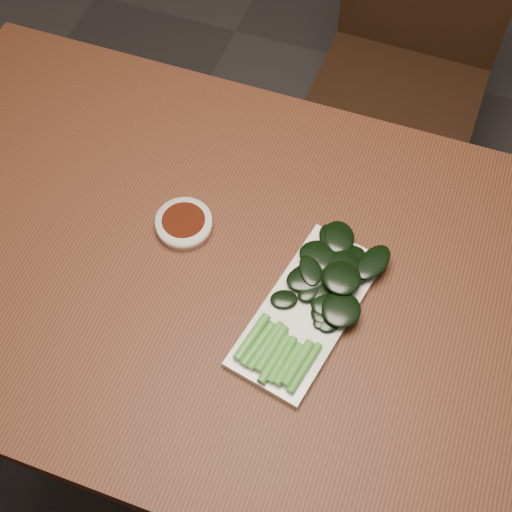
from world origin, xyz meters
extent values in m
plane|color=#2F2C2C|center=(0.00, 0.00, 0.00)|extent=(6.00, 6.00, 0.00)
cube|color=#462314|center=(0.00, 0.00, 0.73)|extent=(1.40, 0.80, 0.04)
cylinder|color=#462314|center=(-0.64, 0.34, 0.35)|extent=(0.05, 0.05, 0.71)
cube|color=black|center=(0.10, 0.77, 0.43)|extent=(0.42, 0.42, 0.04)
cylinder|color=black|center=(-0.09, 0.60, 0.21)|extent=(0.04, 0.04, 0.41)
cylinder|color=black|center=(0.27, 0.59, 0.21)|extent=(0.04, 0.04, 0.41)
cylinder|color=black|center=(-0.08, 0.95, 0.21)|extent=(0.04, 0.04, 0.41)
cylinder|color=black|center=(0.28, 0.94, 0.21)|extent=(0.04, 0.04, 0.41)
cylinder|color=silver|center=(-0.15, 0.05, 0.76)|extent=(0.10, 0.10, 0.03)
cylinder|color=#3B1105|center=(-0.15, 0.05, 0.77)|extent=(0.07, 0.07, 0.00)
cube|color=silver|center=(0.10, -0.04, 0.76)|extent=(0.19, 0.32, 0.01)
cylinder|color=#468D30|center=(0.03, -0.12, 0.77)|extent=(0.03, 0.09, 0.02)
cylinder|color=#468D30|center=(0.05, -0.12, 0.77)|extent=(0.03, 0.08, 0.01)
cylinder|color=#468D30|center=(0.06, -0.12, 0.77)|extent=(0.03, 0.09, 0.01)
cylinder|color=#468D30|center=(0.07, -0.12, 0.77)|extent=(0.03, 0.08, 0.02)
cylinder|color=#468D30|center=(0.08, -0.14, 0.77)|extent=(0.03, 0.09, 0.01)
cylinder|color=#468D30|center=(0.09, -0.13, 0.77)|extent=(0.02, 0.08, 0.01)
cylinder|color=#468D30|center=(0.10, -0.14, 0.77)|extent=(0.03, 0.08, 0.01)
cylinder|color=#468D30|center=(0.11, -0.13, 0.77)|extent=(0.03, 0.08, 0.02)
cylinder|color=#468D30|center=(0.13, -0.14, 0.77)|extent=(0.03, 0.09, 0.01)
ellipsoid|color=black|center=(0.14, 0.02, 0.79)|extent=(0.09, 0.09, 0.01)
ellipsoid|color=black|center=(0.13, 0.04, 0.77)|extent=(0.05, 0.04, 0.01)
ellipsoid|color=black|center=(0.15, -0.02, 0.78)|extent=(0.06, 0.06, 0.01)
ellipsoid|color=black|center=(0.08, 0.02, 0.78)|extent=(0.06, 0.07, 0.01)
ellipsoid|color=black|center=(0.13, 0.05, 0.77)|extent=(0.08, 0.09, 0.01)
ellipsoid|color=black|center=(0.12, -0.02, 0.77)|extent=(0.06, 0.06, 0.01)
ellipsoid|color=black|center=(0.10, 0.08, 0.78)|extent=(0.04, 0.06, 0.01)
ellipsoid|color=black|center=(0.14, 0.06, 0.78)|extent=(0.09, 0.09, 0.01)
ellipsoid|color=black|center=(0.18, 0.07, 0.78)|extent=(0.07, 0.09, 0.01)
ellipsoid|color=black|center=(0.10, 0.05, 0.78)|extent=(0.05, 0.06, 0.01)
ellipsoid|color=black|center=(0.10, 0.09, 0.78)|extent=(0.07, 0.07, 0.01)
ellipsoid|color=black|center=(0.11, 0.10, 0.78)|extent=(0.07, 0.08, 0.01)
ellipsoid|color=black|center=(0.09, 0.06, 0.78)|extent=(0.08, 0.07, 0.01)
ellipsoid|color=black|center=(0.14, 0.07, 0.77)|extent=(0.07, 0.07, 0.01)
ellipsoid|color=black|center=(0.13, 0.03, 0.78)|extent=(0.07, 0.07, 0.01)
ellipsoid|color=black|center=(0.09, 0.02, 0.77)|extent=(0.10, 0.09, 0.01)
ellipsoid|color=black|center=(0.10, -0.01, 0.77)|extent=(0.05, 0.06, 0.01)
ellipsoid|color=black|center=(0.13, 0.05, 0.78)|extent=(0.08, 0.09, 0.01)
ellipsoid|color=black|center=(0.10, 0.00, 0.77)|extent=(0.08, 0.08, 0.01)
ellipsoid|color=black|center=(0.15, -0.03, 0.78)|extent=(0.07, 0.07, 0.01)
ellipsoid|color=black|center=(0.13, -0.04, 0.77)|extent=(0.05, 0.05, 0.01)
ellipsoid|color=black|center=(0.13, -0.05, 0.77)|extent=(0.04, 0.04, 0.01)
ellipsoid|color=black|center=(0.14, -0.05, 0.77)|extent=(0.05, 0.05, 0.01)
ellipsoid|color=black|center=(0.06, -0.04, 0.77)|extent=(0.05, 0.05, 0.01)
camera|label=1|loc=(0.20, -0.55, 1.77)|focal=50.00mm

